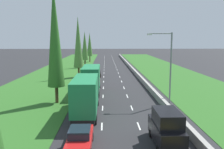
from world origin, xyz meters
The scene contains 16 objects.
ground_plane centered at (0.00, 60.00, 0.00)m, with size 300.00×300.00×0.00m, color #28282B.
grass_verge_left centered at (-12.65, 60.00, 0.02)m, with size 14.00×140.00×0.04m, color #2D6623.
grass_verge_right centered at (14.35, 60.00, 0.02)m, with size 14.00×140.00×0.04m, color #2D6623.
median_barrier centered at (5.70, 60.00, 0.42)m, with size 0.44×120.00×0.85m, color #9E9B93.
lane_markings centered at (0.00, 60.00, 0.01)m, with size 3.64×116.00×0.01m.
red_sedan_left_lane centered at (-3.31, 16.48, 0.81)m, with size 1.82×4.50×1.64m.
green_box_truck_left_lane centered at (-3.49, 24.67, 2.18)m, with size 2.46×9.40×4.18m.
green_box_truck_left_lane_fourth centered at (-3.51, 35.32, 2.18)m, with size 2.46×9.40×4.18m.
black_van_right_lane centered at (3.26, 16.89, 1.40)m, with size 1.96×4.90×2.82m.
green_hatchback_left_lane centered at (-3.39, 45.09, 0.84)m, with size 1.74×3.90×1.72m.
black_hatchback_left_lane centered at (-3.26, 51.14, 0.84)m, with size 1.74×3.90×1.72m.
poplar_tree_second centered at (-7.67, 29.59, 8.55)m, with size 2.17×2.17×14.99m.
poplar_tree_third centered at (-7.16, 50.51, 7.52)m, with size 2.12×2.12×12.93m.
poplar_tree_fourth centered at (-7.35, 68.82, 6.31)m, with size 2.06×2.06×10.53m.
poplar_tree_fifth centered at (-7.06, 86.17, 6.35)m, with size 2.07×2.07×10.60m.
street_light_mast centered at (6.49, 29.02, 5.23)m, with size 3.20×0.28×9.00m.
Camera 1 is at (-1.39, -0.36, 8.12)m, focal length 37.97 mm.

